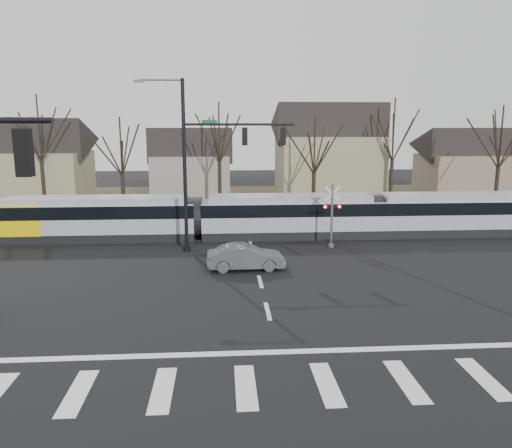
{
  "coord_description": "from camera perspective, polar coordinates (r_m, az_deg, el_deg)",
  "views": [
    {
      "loc": [
        -1.82,
        -17.36,
        7.46
      ],
      "look_at": [
        0.0,
        9.0,
        2.3
      ],
      "focal_mm": 35.0,
      "sensor_mm": 36.0,
      "label": 1
    }
  ],
  "objects": [
    {
      "name": "ground",
      "position": [
        18.98,
        1.91,
        -12.09
      ],
      "size": [
        140.0,
        140.0,
        0.0
      ],
      "primitive_type": "plane",
      "color": "black"
    },
    {
      "name": "grass_verge",
      "position": [
        49.95,
        -1.82,
        2.46
      ],
      "size": [
        140.0,
        28.0,
        0.01
      ],
      "primitive_type": "cube",
      "color": "#38331E",
      "rests_on": "ground"
    },
    {
      "name": "crosswalk",
      "position": [
        15.41,
        3.5,
        -17.9
      ],
      "size": [
        27.0,
        2.6,
        0.01
      ],
      "color": "silver",
      "rests_on": "ground"
    },
    {
      "name": "stop_line",
      "position": [
        17.35,
        2.54,
        -14.4
      ],
      "size": [
        28.0,
        0.35,
        0.01
      ],
      "primitive_type": "cube",
      "color": "silver",
      "rests_on": "ground"
    },
    {
      "name": "lane_dashes",
      "position": [
        34.23,
        -0.81,
        -1.53
      ],
      "size": [
        0.18,
        30.0,
        0.01
      ],
      "color": "silver",
      "rests_on": "ground"
    },
    {
      "name": "rail_pair",
      "position": [
        34.03,
        -0.79,
        -1.56
      ],
      "size": [
        90.0,
        1.52,
        0.06
      ],
      "color": "#59595E",
      "rests_on": "ground"
    },
    {
      "name": "tram",
      "position": [
        34.16,
        3.54,
        1.11
      ],
      "size": [
        38.19,
        2.84,
        2.89
      ],
      "color": "gray",
      "rests_on": "ground"
    },
    {
      "name": "sedan",
      "position": [
        26.48,
        -1.19,
        -3.8
      ],
      "size": [
        1.77,
        4.22,
        1.35
      ],
      "primitive_type": "imported",
      "rotation": [
        0.0,
        0.0,
        1.61
      ],
      "color": "#494B50",
      "rests_on": "ground"
    },
    {
      "name": "signal_pole_far",
      "position": [
        29.92,
        -5.11,
        7.63
      ],
      "size": [
        9.28,
        0.44,
        10.2
      ],
      "color": "black",
      "rests_on": "ground"
    },
    {
      "name": "rail_crossing_signal",
      "position": [
        31.41,
        8.65,
        0.7
      ],
      "size": [
        1.08,
        0.36,
        4.0
      ],
      "color": "#59595B",
      "rests_on": "ground"
    },
    {
      "name": "tree_row",
      "position": [
        43.6,
        1.09,
        7.81
      ],
      "size": [
        59.2,
        7.2,
        10.0
      ],
      "color": "black",
      "rests_on": "ground"
    },
    {
      "name": "house_a",
      "position": [
        54.57,
        -23.59,
        6.99
      ],
      "size": [
        9.72,
        8.64,
        8.6
      ],
      "color": "gray",
      "rests_on": "ground"
    },
    {
      "name": "house_b",
      "position": [
        53.57,
        -7.4,
        7.22
      ],
      "size": [
        8.64,
        7.56,
        7.65
      ],
      "color": "slate",
      "rests_on": "ground"
    },
    {
      "name": "house_c",
      "position": [
        51.56,
        8.26,
        8.46
      ],
      "size": [
        10.8,
        8.64,
        10.1
      ],
      "color": "gray",
      "rests_on": "ground"
    },
    {
      "name": "house_d",
      "position": [
        58.49,
        22.42,
        6.8
      ],
      "size": [
        8.64,
        7.56,
        7.65
      ],
      "color": "#6F6151",
      "rests_on": "ground"
    }
  ]
}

